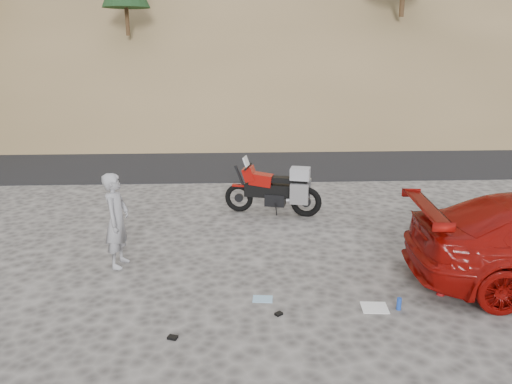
# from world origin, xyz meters

# --- Properties ---
(ground) EXTENTS (140.00, 140.00, 0.00)m
(ground) POSITION_xyz_m (0.00, 0.00, 0.00)
(ground) COLOR #403D3B
(ground) RESTS_ON ground
(road) EXTENTS (120.00, 7.00, 0.05)m
(road) POSITION_xyz_m (0.00, 9.00, 0.00)
(road) COLOR black
(road) RESTS_ON ground
(motorcycle) EXTENTS (2.26, 0.99, 1.37)m
(motorcycle) POSITION_xyz_m (1.40, 2.70, 0.58)
(motorcycle) COLOR black
(motorcycle) RESTS_ON ground
(man) EXTENTS (0.50, 0.68, 1.71)m
(man) POSITION_xyz_m (-1.67, 0.02, 0.00)
(man) COLOR gray
(man) RESTS_ON ground
(gear_white_cloth) EXTENTS (0.42, 0.38, 0.01)m
(gear_white_cloth) POSITION_xyz_m (2.50, -1.72, 0.01)
(gear_white_cloth) COLOR white
(gear_white_cloth) RESTS_ON ground
(gear_bottle) EXTENTS (0.09, 0.09, 0.19)m
(gear_bottle) POSITION_xyz_m (2.85, -1.78, 0.10)
(gear_bottle) COLOR #1A3E9F
(gear_bottle) RESTS_ON ground
(gear_funnel) EXTENTS (0.16, 0.16, 0.17)m
(gear_funnel) POSITION_xyz_m (3.67, -1.35, 0.09)
(gear_funnel) COLOR #AB0B0E
(gear_funnel) RESTS_ON ground
(gear_glove_a) EXTENTS (0.15, 0.13, 0.04)m
(gear_glove_a) POSITION_xyz_m (-0.46, -2.41, 0.02)
(gear_glove_a) COLOR black
(gear_glove_a) RESTS_ON ground
(gear_glove_b) EXTENTS (0.13, 0.13, 0.04)m
(gear_glove_b) POSITION_xyz_m (1.03, -1.86, 0.02)
(gear_glove_b) COLOR black
(gear_glove_b) RESTS_ON ground
(gear_blue_cloth) EXTENTS (0.33, 0.26, 0.01)m
(gear_blue_cloth) POSITION_xyz_m (0.82, -1.38, 0.01)
(gear_blue_cloth) COLOR #82ADCA
(gear_blue_cloth) RESTS_ON ground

